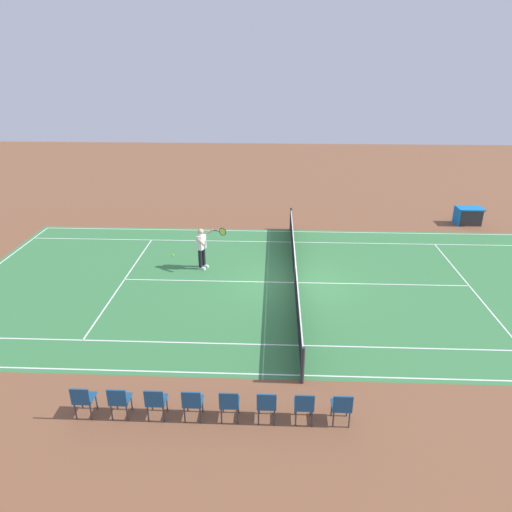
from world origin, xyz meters
TOP-DOWN VIEW (x-y plane):
  - ground_plane at (0.00, 0.00)m, footprint 60.00×60.00m
  - court_slab at (0.00, 0.00)m, footprint 24.20×11.40m
  - court_line_markings at (0.00, 0.00)m, footprint 23.85×11.05m
  - tennis_net at (0.00, 0.00)m, footprint 0.10×11.70m
  - tennis_player_near at (3.58, -1.17)m, footprint 1.19×0.75m
  - tennis_ball at (5.04, -2.32)m, footprint 0.07×0.07m
  - spectator_chair_0 at (-0.81, 7.24)m, footprint 0.44×0.44m
  - spectator_chair_1 at (0.04, 7.24)m, footprint 0.44×0.44m
  - spectator_chair_2 at (0.88, 7.24)m, footprint 0.44×0.44m
  - spectator_chair_3 at (1.73, 7.24)m, footprint 0.44×0.44m
  - spectator_chair_4 at (2.57, 7.24)m, footprint 0.44×0.44m
  - spectator_chair_5 at (3.42, 7.24)m, footprint 0.44×0.44m
  - spectator_chair_6 at (4.26, 7.24)m, footprint 0.44×0.44m
  - spectator_chair_7 at (5.11, 7.24)m, footprint 0.44×0.44m
  - equipment_cart_tarped at (-8.85, -6.97)m, footprint 1.25×0.84m

SIDE VIEW (x-z plane):
  - ground_plane at x=0.00m, z-range 0.00..0.00m
  - court_slab at x=0.00m, z-range 0.00..0.00m
  - court_line_markings at x=0.00m, z-range 0.00..0.01m
  - tennis_ball at x=5.04m, z-range 0.00..0.07m
  - equipment_cart_tarped at x=-8.85m, z-range 0.01..0.86m
  - tennis_net at x=0.00m, z-range -0.05..1.03m
  - spectator_chair_0 at x=-0.81m, z-range 0.08..0.96m
  - spectator_chair_1 at x=0.04m, z-range 0.08..0.96m
  - spectator_chair_2 at x=0.88m, z-range 0.08..0.96m
  - spectator_chair_3 at x=1.73m, z-range 0.08..0.96m
  - spectator_chair_4 at x=2.57m, z-range 0.08..0.96m
  - spectator_chair_5 at x=3.42m, z-range 0.08..0.96m
  - spectator_chair_6 at x=4.26m, z-range 0.08..0.96m
  - spectator_chair_7 at x=5.11m, z-range 0.08..0.96m
  - tennis_player_near at x=3.58m, z-range 0.08..1.78m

